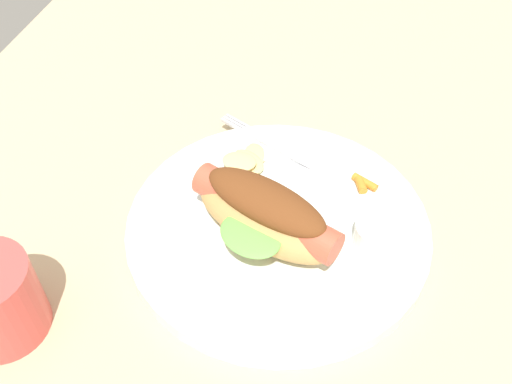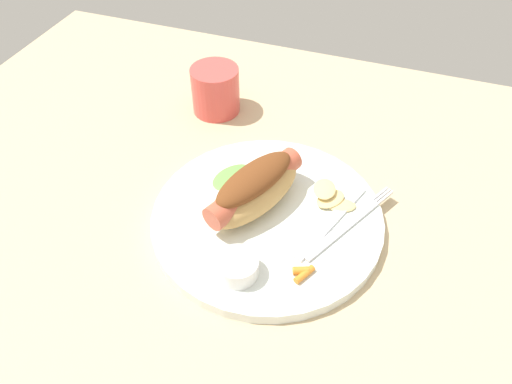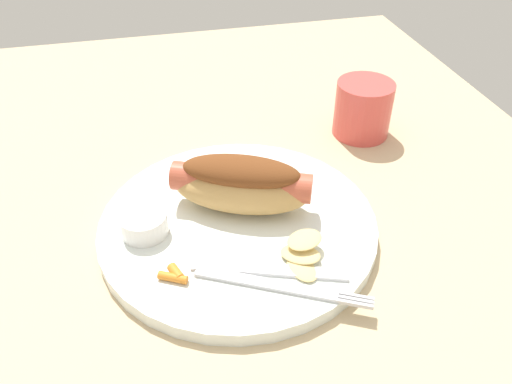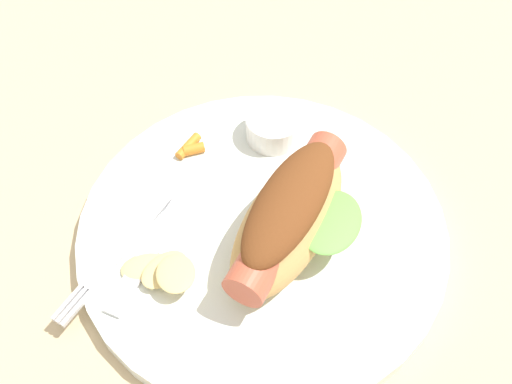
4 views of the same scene
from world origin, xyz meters
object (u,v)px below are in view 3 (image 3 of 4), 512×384
at_px(fork, 278,286).
at_px(knife, 269,270).
at_px(sauce_ramekin, 144,224).
at_px(hot_dog, 241,183).
at_px(chips_pile, 302,253).
at_px(plate, 238,225).
at_px(drinking_cup, 363,109).
at_px(carrot_garnish, 174,275).

xyz_separation_m(fork, knife, (0.02, 0.00, -0.00)).
height_order(sauce_ramekin, knife, sauce_ramekin).
bearing_deg(hot_dog, chips_pile, -43.51).
relative_size(plate, knife, 1.97).
distance_m(plate, chips_pile, 0.09).
distance_m(chips_pile, drinking_cup, 0.28).
bearing_deg(carrot_garnish, sauce_ramekin, 17.56).
relative_size(plate, sauce_ramekin, 6.09).
height_order(sauce_ramekin, fork, sauce_ramekin).
bearing_deg(fork, chips_pile, 69.90).
distance_m(hot_dog, carrot_garnish, 0.13).
bearing_deg(sauce_ramekin, chips_pile, -117.10).
xyz_separation_m(chips_pile, drinking_cup, (0.23, -0.16, 0.01)).
distance_m(plate, fork, 0.10).
bearing_deg(carrot_garnish, plate, -48.01).
xyz_separation_m(hot_dog, sauce_ramekin, (-0.02, 0.11, -0.02)).
relative_size(plate, carrot_garnish, 10.35).
distance_m(carrot_garnish, drinking_cup, 0.36).
distance_m(hot_dog, chips_pile, 0.10).
bearing_deg(fork, plate, 126.50).
bearing_deg(plate, knife, -170.24).
bearing_deg(drinking_cup, carrot_garnish, 128.58).
height_order(hot_dog, fork, hot_dog).
relative_size(chips_pile, carrot_garnish, 2.30).
relative_size(fork, chips_pile, 2.34).
relative_size(hot_dog, knife, 1.07).
height_order(knife, carrot_garnish, carrot_garnish).
distance_m(plate, hot_dog, 0.05).
height_order(carrot_garnish, drinking_cup, drinking_cup).
bearing_deg(plate, drinking_cup, -52.75).
height_order(hot_dog, carrot_garnish, hot_dog).
height_order(fork, knife, same).
distance_m(plate, sauce_ramekin, 0.10).
relative_size(sauce_ramekin, drinking_cup, 0.63).
height_order(sauce_ramekin, carrot_garnish, sauce_ramekin).
distance_m(fork, knife, 0.02).
xyz_separation_m(plate, chips_pile, (-0.07, -0.05, 0.02)).
bearing_deg(hot_dog, plate, -89.68).
bearing_deg(plate, chips_pile, -145.83).
bearing_deg(knife, carrot_garnish, -168.76).
height_order(plate, drinking_cup, drinking_cup).
bearing_deg(chips_pile, hot_dog, 23.38).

